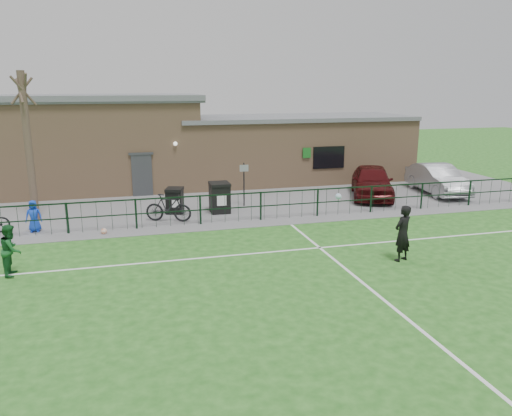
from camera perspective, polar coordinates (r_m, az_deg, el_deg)
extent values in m
plane|color=#215A1A|center=(13.16, 5.70, -10.59)|extent=(90.00, 90.00, 0.00)
cube|color=slate|center=(25.64, -4.89, 1.60)|extent=(34.00, 13.00, 0.02)
cube|color=white|center=(20.22, -2.04, -1.73)|extent=(28.00, 0.10, 0.01)
cube|color=white|center=(16.70, 0.89, -5.12)|extent=(28.00, 0.10, 0.01)
cube|color=white|center=(13.95, 13.53, -9.46)|extent=(0.10, 16.00, 0.01)
cube|color=black|center=(20.25, -2.18, 0.04)|extent=(28.00, 0.10, 1.20)
cylinder|color=#49382C|center=(22.14, -24.56, 6.31)|extent=(0.30, 0.30, 6.00)
cube|color=black|center=(21.94, -9.26, 0.75)|extent=(0.86, 0.92, 1.01)
cube|color=black|center=(21.79, -4.18, 1.10)|extent=(0.82, 0.93, 1.23)
cylinder|color=black|center=(22.81, -1.38, 2.70)|extent=(0.07, 0.07, 2.00)
imported|color=#440C0E|center=(25.32, 13.11, 2.98)|extent=(3.54, 5.01, 1.58)
imported|color=#9D9FA5|center=(27.22, 20.03, 3.13)|extent=(2.06, 4.63, 1.48)
imported|color=black|center=(20.57, -9.99, 0.03)|extent=(1.96, 1.21, 1.14)
imported|color=blue|center=(20.62, -24.06, -0.85)|extent=(0.60, 0.40, 1.21)
imported|color=black|center=(16.36, 16.41, -2.80)|extent=(0.78, 0.66, 1.81)
sphere|color=white|center=(17.81, 9.39, 1.31)|extent=(0.22, 0.22, 0.22)
imported|color=#185625|center=(16.26, -26.20, -4.30)|extent=(0.60, 0.76, 1.53)
sphere|color=white|center=(19.55, -16.99, -2.55)|extent=(0.23, 0.23, 0.23)
cube|color=tan|center=(28.26, -6.04, 6.30)|extent=(24.00, 5.00, 3.50)
cube|color=tan|center=(27.79, -19.19, 10.36)|extent=(11.52, 5.00, 1.20)
cube|color=#56595E|center=(27.76, -19.31, 11.84)|extent=(12.02, 5.40, 0.28)
cube|color=#56595E|center=(29.36, 4.26, 10.25)|extent=(13.44, 5.30, 0.22)
cube|color=#383A3D|center=(25.55, -12.89, 3.63)|extent=(1.00, 0.08, 2.10)
cube|color=black|center=(27.65, 8.31, 5.75)|extent=(1.80, 0.08, 1.20)
cube|color=#19661E|center=(27.08, 5.83, 6.29)|extent=(0.45, 0.04, 0.55)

